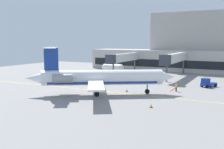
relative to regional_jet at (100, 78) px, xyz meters
name	(u,v)px	position (x,y,z in m)	size (l,w,h in m)	color
ground	(98,93)	(-1.23, 1.37, -3.22)	(120.00, 120.00, 0.11)	gray
terminal_building	(188,48)	(6.52, 47.76, 4.44)	(60.35, 11.72, 19.53)	#B7B2A8
jet_bridge_west	(175,58)	(6.72, 29.07, 2.16)	(2.40, 23.07, 6.72)	silver
jet_bridge_east	(123,58)	(-9.54, 30.60, 1.70)	(2.40, 20.07, 6.25)	silver
regional_jet	(100,78)	(0.00, 0.00, 0.00)	(25.02, 19.91, 8.77)	white
baggage_tug	(120,75)	(-6.03, 21.11, -2.30)	(3.00, 3.73, 1.91)	silver
pushback_tractor	(208,83)	(16.74, 17.55, -2.28)	(3.29, 3.69, 1.96)	#19389E
belt_loader	(143,79)	(1.95, 17.67, -2.31)	(3.30, 2.51, 1.89)	#1E4CB2
fuel_tank	(113,68)	(-13.49, 31.39, -1.61)	(7.63, 2.50, 2.83)	white
marshaller	(176,87)	(11.91, 9.48, -2.25)	(0.34, 0.83, 1.84)	#191E33
safety_cone_alpha	(105,89)	(-1.05, 3.72, -2.93)	(0.47, 0.47, 0.55)	orange
safety_cone_bravo	(80,83)	(-10.02, 8.23, -2.93)	(0.47, 0.47, 0.55)	orange
safety_cone_charlie	(127,90)	(3.28, 4.91, -2.93)	(0.47, 0.47, 0.55)	orange
safety_cone_delta	(151,106)	(11.64, -4.84, -2.93)	(0.47, 0.47, 0.55)	orange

